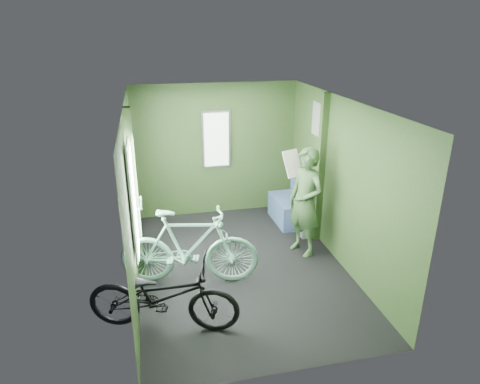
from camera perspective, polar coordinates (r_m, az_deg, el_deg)
The scene contains 6 objects.
room at distance 5.52m, azimuth -0.24°, elevation 3.00°, with size 4.00×4.02×2.31m.
bicycle_black at distance 5.10m, azimuth -9.90°, elevation -17.50°, with size 0.59×1.68×0.88m, color black.
bicycle_mint at distance 5.80m, azimuth -6.56°, elevation -11.97°, with size 0.50×1.78×1.07m, color #79BBA3.
passenger at distance 6.20m, azimuth 8.70°, elevation -1.34°, with size 0.59×0.76×1.61m.
waste_box at distance 6.91m, azimuth 8.98°, elevation -2.11°, with size 0.27×0.37×0.91m, color gray.
bench_seat at distance 7.38m, azimuth 6.66°, elevation -2.01°, with size 0.49×0.86×0.90m.
Camera 1 is at (-1.15, -5.08, 3.17)m, focal length 32.00 mm.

